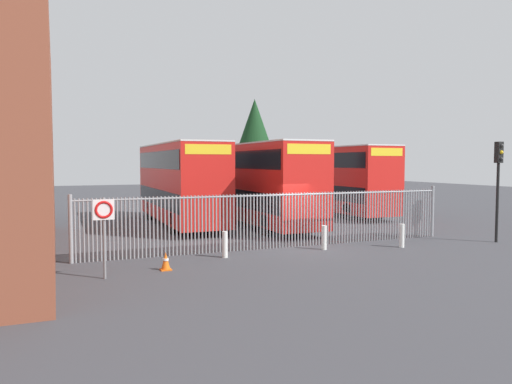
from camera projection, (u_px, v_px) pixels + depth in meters
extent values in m
plane|color=#3D3D42|center=(229.00, 224.00, 27.01)|extent=(100.00, 100.00, 0.00)
cylinder|color=gray|center=(71.00, 231.00, 16.32)|extent=(0.06, 0.06, 2.20)
cylinder|color=gray|center=(75.00, 231.00, 16.38)|extent=(0.06, 0.06, 2.20)
cylinder|color=gray|center=(80.00, 231.00, 16.43)|extent=(0.06, 0.06, 2.20)
cylinder|color=gray|center=(84.00, 231.00, 16.48)|extent=(0.06, 0.06, 2.20)
cylinder|color=gray|center=(88.00, 230.00, 16.54)|extent=(0.06, 0.06, 2.20)
cylinder|color=gray|center=(92.00, 230.00, 16.59)|extent=(0.06, 0.06, 2.20)
cylinder|color=gray|center=(97.00, 230.00, 16.65)|extent=(0.06, 0.06, 2.20)
cylinder|color=gray|center=(101.00, 230.00, 16.70)|extent=(0.06, 0.06, 2.20)
cylinder|color=gray|center=(105.00, 229.00, 16.75)|extent=(0.06, 0.06, 2.20)
cylinder|color=gray|center=(109.00, 229.00, 16.81)|extent=(0.06, 0.06, 2.20)
cylinder|color=gray|center=(113.00, 229.00, 16.86)|extent=(0.06, 0.06, 2.20)
cylinder|color=gray|center=(118.00, 229.00, 16.91)|extent=(0.06, 0.06, 2.20)
cylinder|color=gray|center=(122.00, 229.00, 16.97)|extent=(0.06, 0.06, 2.20)
cylinder|color=gray|center=(126.00, 228.00, 17.02)|extent=(0.06, 0.06, 2.20)
cylinder|color=gray|center=(130.00, 228.00, 17.07)|extent=(0.06, 0.06, 2.20)
cylinder|color=gray|center=(134.00, 228.00, 17.13)|extent=(0.06, 0.06, 2.20)
cylinder|color=gray|center=(138.00, 228.00, 17.18)|extent=(0.06, 0.06, 2.20)
cylinder|color=gray|center=(142.00, 228.00, 17.23)|extent=(0.06, 0.06, 2.20)
cylinder|color=gray|center=(146.00, 227.00, 17.29)|extent=(0.06, 0.06, 2.20)
cylinder|color=gray|center=(150.00, 227.00, 17.34)|extent=(0.06, 0.06, 2.20)
cylinder|color=gray|center=(154.00, 227.00, 17.39)|extent=(0.06, 0.06, 2.20)
cylinder|color=gray|center=(157.00, 227.00, 17.45)|extent=(0.06, 0.06, 2.20)
cylinder|color=gray|center=(161.00, 227.00, 17.50)|extent=(0.06, 0.06, 2.20)
cylinder|color=gray|center=(165.00, 226.00, 17.56)|extent=(0.06, 0.06, 2.20)
cylinder|color=gray|center=(169.00, 226.00, 17.61)|extent=(0.06, 0.06, 2.20)
cylinder|color=gray|center=(173.00, 226.00, 17.66)|extent=(0.06, 0.06, 2.20)
cylinder|color=gray|center=(176.00, 226.00, 17.72)|extent=(0.06, 0.06, 2.20)
cylinder|color=gray|center=(180.00, 226.00, 17.77)|extent=(0.06, 0.06, 2.20)
cylinder|color=gray|center=(184.00, 225.00, 17.82)|extent=(0.06, 0.06, 2.20)
cylinder|color=gray|center=(188.00, 225.00, 17.88)|extent=(0.06, 0.06, 2.20)
cylinder|color=gray|center=(191.00, 225.00, 17.93)|extent=(0.06, 0.06, 2.20)
cylinder|color=gray|center=(195.00, 225.00, 17.98)|extent=(0.06, 0.06, 2.20)
cylinder|color=gray|center=(199.00, 225.00, 18.04)|extent=(0.06, 0.06, 2.20)
cylinder|color=gray|center=(202.00, 224.00, 18.09)|extent=(0.06, 0.06, 2.20)
cylinder|color=gray|center=(206.00, 224.00, 18.14)|extent=(0.06, 0.06, 2.20)
cylinder|color=gray|center=(209.00, 224.00, 18.20)|extent=(0.06, 0.06, 2.20)
cylinder|color=gray|center=(213.00, 224.00, 18.25)|extent=(0.06, 0.06, 2.20)
cylinder|color=gray|center=(216.00, 224.00, 18.30)|extent=(0.06, 0.06, 2.20)
cylinder|color=gray|center=(220.00, 224.00, 18.36)|extent=(0.06, 0.06, 2.20)
cylinder|color=gray|center=(223.00, 223.00, 18.41)|extent=(0.06, 0.06, 2.20)
cylinder|color=gray|center=(227.00, 223.00, 18.47)|extent=(0.06, 0.06, 2.20)
cylinder|color=gray|center=(230.00, 223.00, 18.52)|extent=(0.06, 0.06, 2.20)
cylinder|color=gray|center=(234.00, 223.00, 18.57)|extent=(0.06, 0.06, 2.20)
cylinder|color=gray|center=(237.00, 223.00, 18.63)|extent=(0.06, 0.06, 2.20)
cylinder|color=gray|center=(240.00, 223.00, 18.68)|extent=(0.06, 0.06, 2.20)
cylinder|color=gray|center=(244.00, 222.00, 18.73)|extent=(0.06, 0.06, 2.20)
cylinder|color=gray|center=(247.00, 222.00, 18.79)|extent=(0.06, 0.06, 2.20)
cylinder|color=gray|center=(250.00, 222.00, 18.84)|extent=(0.06, 0.06, 2.20)
cylinder|color=gray|center=(254.00, 222.00, 18.89)|extent=(0.06, 0.06, 2.20)
cylinder|color=gray|center=(257.00, 222.00, 18.95)|extent=(0.06, 0.06, 2.20)
cylinder|color=gray|center=(260.00, 221.00, 19.00)|extent=(0.06, 0.06, 2.20)
cylinder|color=gray|center=(264.00, 221.00, 19.05)|extent=(0.06, 0.06, 2.20)
cylinder|color=gray|center=(267.00, 221.00, 19.11)|extent=(0.06, 0.06, 2.20)
cylinder|color=gray|center=(270.00, 221.00, 19.16)|extent=(0.06, 0.06, 2.20)
cylinder|color=gray|center=(273.00, 221.00, 19.21)|extent=(0.06, 0.06, 2.20)
cylinder|color=gray|center=(276.00, 221.00, 19.27)|extent=(0.06, 0.06, 2.20)
cylinder|color=gray|center=(280.00, 221.00, 19.32)|extent=(0.06, 0.06, 2.20)
cylinder|color=gray|center=(283.00, 220.00, 19.38)|extent=(0.06, 0.06, 2.20)
cylinder|color=gray|center=(286.00, 220.00, 19.43)|extent=(0.06, 0.06, 2.20)
cylinder|color=gray|center=(289.00, 220.00, 19.48)|extent=(0.06, 0.06, 2.20)
cylinder|color=gray|center=(292.00, 220.00, 19.54)|extent=(0.06, 0.06, 2.20)
cylinder|color=gray|center=(295.00, 220.00, 19.59)|extent=(0.06, 0.06, 2.20)
cylinder|color=gray|center=(298.00, 220.00, 19.64)|extent=(0.06, 0.06, 2.20)
cylinder|color=gray|center=(301.00, 219.00, 19.70)|extent=(0.06, 0.06, 2.20)
cylinder|color=gray|center=(304.00, 219.00, 19.75)|extent=(0.06, 0.06, 2.20)
cylinder|color=gray|center=(307.00, 219.00, 19.80)|extent=(0.06, 0.06, 2.20)
cylinder|color=gray|center=(310.00, 219.00, 19.86)|extent=(0.06, 0.06, 2.20)
cylinder|color=gray|center=(313.00, 219.00, 19.91)|extent=(0.06, 0.06, 2.20)
cylinder|color=gray|center=(316.00, 219.00, 19.96)|extent=(0.06, 0.06, 2.20)
cylinder|color=gray|center=(319.00, 218.00, 20.02)|extent=(0.06, 0.06, 2.20)
cylinder|color=gray|center=(322.00, 218.00, 20.07)|extent=(0.06, 0.06, 2.20)
cylinder|color=gray|center=(325.00, 218.00, 20.12)|extent=(0.06, 0.06, 2.20)
cylinder|color=gray|center=(328.00, 218.00, 20.18)|extent=(0.06, 0.06, 2.20)
cylinder|color=gray|center=(331.00, 218.00, 20.23)|extent=(0.06, 0.06, 2.20)
cylinder|color=gray|center=(334.00, 218.00, 20.29)|extent=(0.06, 0.06, 2.20)
cylinder|color=gray|center=(336.00, 218.00, 20.34)|extent=(0.06, 0.06, 2.20)
cylinder|color=gray|center=(339.00, 217.00, 20.39)|extent=(0.06, 0.06, 2.20)
cylinder|color=gray|center=(342.00, 217.00, 20.45)|extent=(0.06, 0.06, 2.20)
cylinder|color=gray|center=(345.00, 217.00, 20.50)|extent=(0.06, 0.06, 2.20)
cylinder|color=gray|center=(348.00, 217.00, 20.55)|extent=(0.06, 0.06, 2.20)
cylinder|color=gray|center=(350.00, 217.00, 20.61)|extent=(0.06, 0.06, 2.20)
cylinder|color=gray|center=(353.00, 217.00, 20.66)|extent=(0.06, 0.06, 2.20)
cylinder|color=gray|center=(356.00, 217.00, 20.71)|extent=(0.06, 0.06, 2.20)
cylinder|color=gray|center=(359.00, 216.00, 20.77)|extent=(0.06, 0.06, 2.20)
cylinder|color=gray|center=(361.00, 216.00, 20.82)|extent=(0.06, 0.06, 2.20)
cylinder|color=gray|center=(364.00, 216.00, 20.87)|extent=(0.06, 0.06, 2.20)
cylinder|color=gray|center=(367.00, 216.00, 20.93)|extent=(0.06, 0.06, 2.20)
cylinder|color=gray|center=(369.00, 216.00, 20.98)|extent=(0.06, 0.06, 2.20)
cylinder|color=gray|center=(372.00, 216.00, 21.03)|extent=(0.06, 0.06, 2.20)
cylinder|color=gray|center=(375.00, 216.00, 21.09)|extent=(0.06, 0.06, 2.20)
cylinder|color=gray|center=(377.00, 215.00, 21.14)|extent=(0.06, 0.06, 2.20)
cylinder|color=gray|center=(380.00, 215.00, 21.20)|extent=(0.06, 0.06, 2.20)
cylinder|color=gray|center=(383.00, 215.00, 21.25)|extent=(0.06, 0.06, 2.20)
cylinder|color=gray|center=(385.00, 215.00, 21.30)|extent=(0.06, 0.06, 2.20)
cylinder|color=gray|center=(388.00, 215.00, 21.36)|extent=(0.06, 0.06, 2.20)
cylinder|color=gray|center=(390.00, 215.00, 21.41)|extent=(0.06, 0.06, 2.20)
cylinder|color=gray|center=(393.00, 215.00, 21.46)|extent=(0.06, 0.06, 2.20)
cylinder|color=gray|center=(396.00, 215.00, 21.52)|extent=(0.06, 0.06, 2.20)
cylinder|color=gray|center=(398.00, 214.00, 21.57)|extent=(0.06, 0.06, 2.20)
cylinder|color=gray|center=(401.00, 214.00, 21.62)|extent=(0.06, 0.06, 2.20)
cylinder|color=gray|center=(403.00, 214.00, 21.68)|extent=(0.06, 0.06, 2.20)
cylinder|color=gray|center=(406.00, 214.00, 21.73)|extent=(0.06, 0.06, 2.20)
cylinder|color=gray|center=(408.00, 214.00, 21.78)|extent=(0.06, 0.06, 2.20)
cylinder|color=gray|center=(411.00, 214.00, 21.84)|extent=(0.06, 0.06, 2.20)
cylinder|color=gray|center=(413.00, 214.00, 21.89)|extent=(0.06, 0.06, 2.20)
cylinder|color=gray|center=(415.00, 214.00, 21.94)|extent=(0.06, 0.06, 2.20)
cylinder|color=gray|center=(418.00, 213.00, 22.00)|extent=(0.06, 0.06, 2.20)
cylinder|color=gray|center=(420.00, 213.00, 22.05)|extent=(0.06, 0.06, 2.20)
cylinder|color=gray|center=(423.00, 213.00, 22.11)|extent=(0.06, 0.06, 2.20)
cylinder|color=gray|center=(425.00, 213.00, 22.16)|extent=(0.06, 0.06, 2.20)
cylinder|color=gray|center=(428.00, 213.00, 22.21)|extent=(0.06, 0.06, 2.20)
cylinder|color=gray|center=(430.00, 213.00, 22.27)|extent=(0.06, 0.06, 2.20)
cylinder|color=gray|center=(432.00, 213.00, 22.32)|extent=(0.06, 0.06, 2.20)
cylinder|color=gray|center=(280.00, 195.00, 19.26)|extent=(15.63, 0.07, 0.07)
cylinder|color=gray|center=(71.00, 229.00, 16.32)|extent=(0.14, 0.14, 2.35)
cylinder|color=gray|center=(432.00, 211.00, 22.31)|extent=(0.14, 0.14, 2.35)
cube|color=red|center=(260.00, 182.00, 25.92)|extent=(2.50, 10.80, 4.00)
cube|color=black|center=(260.00, 197.00, 25.97)|extent=(2.54, 10.37, 0.90)
cube|color=black|center=(260.00, 160.00, 25.85)|extent=(2.54, 10.37, 0.90)
cube|color=yellow|center=(309.00, 149.00, 20.89)|extent=(2.12, 0.12, 0.44)
cube|color=silver|center=(260.00, 144.00, 25.79)|extent=(2.50, 10.80, 0.08)
cylinder|color=black|center=(267.00, 225.00, 22.53)|extent=(0.30, 1.04, 1.04)
cylinder|color=black|center=(308.00, 222.00, 23.37)|extent=(0.30, 1.04, 1.04)
cylinder|color=black|center=(223.00, 212.00, 28.35)|extent=(0.30, 1.04, 1.04)
cylinder|color=black|center=(258.00, 210.00, 29.19)|extent=(0.30, 1.04, 1.04)
cube|color=red|center=(180.00, 182.00, 26.35)|extent=(2.50, 10.80, 4.00)
cube|color=black|center=(180.00, 197.00, 26.40)|extent=(2.54, 10.37, 0.90)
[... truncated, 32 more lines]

